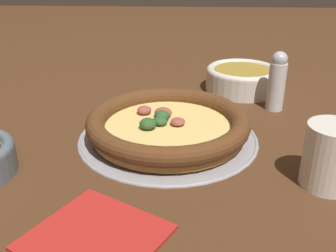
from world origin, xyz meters
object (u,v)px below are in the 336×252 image
(napkin, at_px, (95,236))
(pizza_tray, at_px, (168,136))
(pizza, at_px, (168,124))
(drinking_cup, at_px, (331,156))
(bowl_near, at_px, (242,78))
(pepper_shaker, at_px, (277,81))

(napkin, bearing_deg, pizza_tray, -15.40)
(pizza, height_order, napkin, pizza)
(pizza, xyz_separation_m, drinking_cup, (-0.13, -0.22, 0.02))
(bowl_near, distance_m, pepper_shaker, 0.12)
(pizza, distance_m, pepper_shaker, 0.25)
(pizza_tray, height_order, napkin, same)
(drinking_cup, bearing_deg, pizza, 59.58)
(pizza, relative_size, pepper_shaker, 2.34)
(bowl_near, xyz_separation_m, napkin, (-0.50, 0.22, -0.03))
(pizza_tray, height_order, pizza, pizza)
(bowl_near, bearing_deg, napkin, 155.96)
(napkin, bearing_deg, pizza, -15.31)
(pizza, xyz_separation_m, napkin, (-0.25, 0.07, -0.02))
(drinking_cup, relative_size, napkin, 0.48)
(pizza, bearing_deg, bowl_near, -32.00)
(bowl_near, bearing_deg, pepper_shaker, -153.91)
(napkin, bearing_deg, pepper_shaker, -35.00)
(pepper_shaker, bearing_deg, napkin, 145.00)
(napkin, bearing_deg, bowl_near, -24.04)
(drinking_cup, xyz_separation_m, napkin, (-0.12, 0.29, -0.04))
(pizza, height_order, pepper_shaker, pepper_shaker)
(pizza, height_order, bowl_near, bowl_near)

